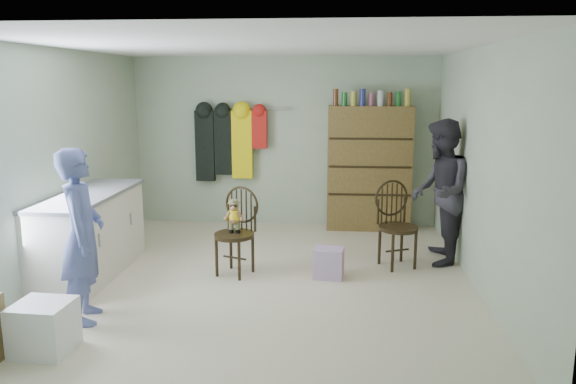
# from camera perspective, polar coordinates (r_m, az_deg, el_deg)

# --- Properties ---
(ground_plane) EXTENTS (5.00, 5.00, 0.00)m
(ground_plane) POSITION_cam_1_polar(r_m,az_deg,el_deg) (6.25, -2.47, -8.90)
(ground_plane) COLOR beige
(ground_plane) RESTS_ON ground
(room_walls) EXTENTS (5.00, 5.00, 5.00)m
(room_walls) POSITION_cam_1_polar(r_m,az_deg,el_deg) (6.42, -1.98, 6.12)
(room_walls) COLOR #ACBA9B
(room_walls) RESTS_ON ground
(counter) EXTENTS (0.64, 1.86, 0.94)m
(counter) POSITION_cam_1_polar(r_m,az_deg,el_deg) (6.64, -19.50, -4.07)
(counter) COLOR silver
(counter) RESTS_ON ground
(plastic_tub) EXTENTS (0.45, 0.43, 0.41)m
(plastic_tub) POSITION_cam_1_polar(r_m,az_deg,el_deg) (5.03, -23.56, -12.50)
(plastic_tub) COLOR white
(plastic_tub) RESTS_ON ground
(chair_front) EXTENTS (0.56, 0.56, 0.99)m
(chair_front) POSITION_cam_1_polar(r_m,az_deg,el_deg) (6.32, -5.27, -3.35)
(chair_front) COLOR black
(chair_front) RESTS_ON ground
(chair_far) EXTENTS (0.59, 0.59, 1.01)m
(chair_far) POSITION_cam_1_polar(r_m,az_deg,el_deg) (6.68, 10.89, -2.89)
(chair_far) COLOR black
(chair_far) RESTS_ON ground
(striped_bag) EXTENTS (0.35, 0.29, 0.34)m
(striped_bag) POSITION_cam_1_polar(r_m,az_deg,el_deg) (6.27, 4.16, -7.20)
(striped_bag) COLOR pink
(striped_bag) RESTS_ON ground
(person_left) EXTENTS (0.53, 0.66, 1.58)m
(person_left) POSITION_cam_1_polar(r_m,az_deg,el_deg) (5.34, -20.19, -4.20)
(person_left) COLOR #535C98
(person_left) RESTS_ON ground
(person_right) EXTENTS (0.76, 0.92, 1.72)m
(person_right) POSITION_cam_1_polar(r_m,az_deg,el_deg) (6.85, 15.20, -0.01)
(person_right) COLOR #2D2B33
(person_right) RESTS_ON ground
(dresser) EXTENTS (1.20, 0.39, 2.04)m
(dresser) POSITION_cam_1_polar(r_m,az_deg,el_deg) (8.22, 8.24, 2.49)
(dresser) COLOR brown
(dresser) RESTS_ON ground
(coat_rack) EXTENTS (1.42, 0.12, 1.09)m
(coat_rack) POSITION_cam_1_polar(r_m,az_deg,el_deg) (8.40, -6.08, 5.03)
(coat_rack) COLOR #99999E
(coat_rack) RESTS_ON ground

